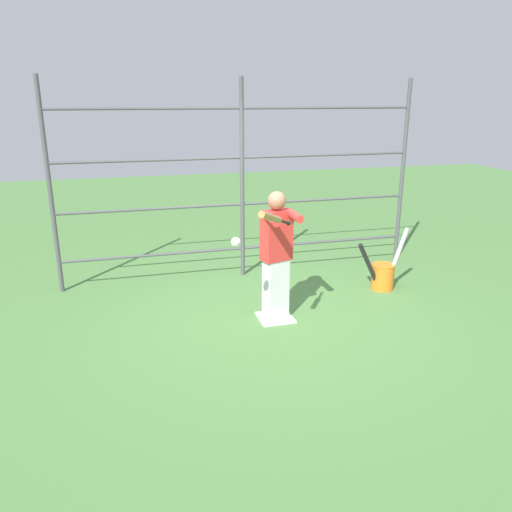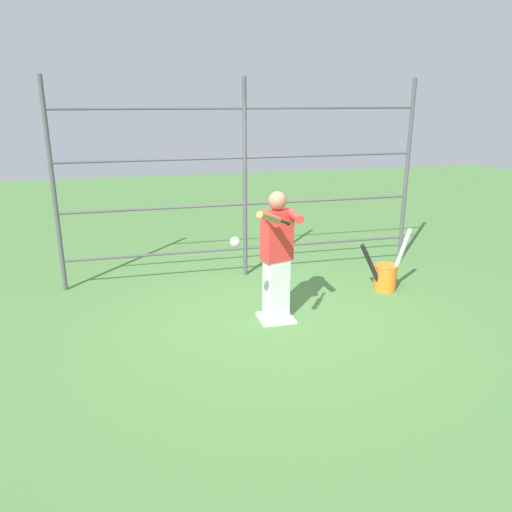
# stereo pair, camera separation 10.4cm
# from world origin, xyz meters

# --- Properties ---
(ground_plane) EXTENTS (24.00, 24.00, 0.00)m
(ground_plane) POSITION_xyz_m (0.00, 0.00, 0.00)
(ground_plane) COLOR #4C7A3D
(home_plate) EXTENTS (0.40, 0.40, 0.02)m
(home_plate) POSITION_xyz_m (0.00, 0.00, 0.01)
(home_plate) COLOR white
(home_plate) RESTS_ON ground
(fence_backstop) EXTENTS (5.09, 0.06, 2.77)m
(fence_backstop) POSITION_xyz_m (0.00, -1.60, 1.38)
(fence_backstop) COLOR #4C4C51
(fence_backstop) RESTS_ON ground
(batter) EXTENTS (0.38, 0.59, 1.52)m
(batter) POSITION_xyz_m (0.00, 0.02, 0.82)
(batter) COLOR silver
(batter) RESTS_ON ground
(baseball_bat_swinging) EXTENTS (0.53, 0.69, 0.32)m
(baseball_bat_swinging) POSITION_xyz_m (0.29, 0.80, 1.41)
(baseball_bat_swinging) COLOR black
(softball_in_flight) EXTENTS (0.10, 0.10, 0.10)m
(softball_in_flight) POSITION_xyz_m (0.61, 0.62, 1.15)
(softball_in_flight) COLOR white
(bat_bucket) EXTENTS (0.77, 0.31, 0.86)m
(bat_bucket) POSITION_xyz_m (-1.69, -0.53, 0.21)
(bat_bucket) COLOR orange
(bat_bucket) RESTS_ON ground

